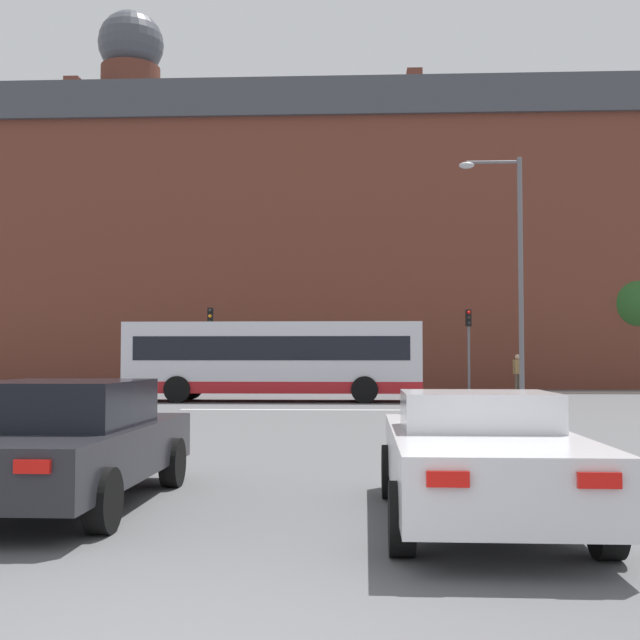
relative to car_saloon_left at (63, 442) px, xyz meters
name	(u,v)px	position (x,y,z in m)	size (l,w,h in m)	color
stop_line_strip	(324,410)	(2.32, 16.87, -0.73)	(9.40, 0.30, 0.01)	silver
far_pavement	(335,392)	(2.32, 29.95, -0.73)	(70.44, 2.50, 0.01)	#A09B91
brick_civic_building	(356,246)	(3.35, 40.50, 7.89)	(42.63, 14.42, 23.74)	brown
car_saloon_left	(63,442)	(0.00, 0.00, 0.00)	(2.12, 4.59, 1.43)	#232328
car_roadster_right	(479,456)	(4.63, -0.71, -0.05)	(1.98, 4.63, 1.34)	silver
bus_crossing_lead	(274,359)	(0.16, 21.82, 0.89)	(11.30, 2.64, 3.03)	silver
traffic_light_far_left	(210,335)	(-3.65, 29.06, 2.01)	(0.26, 0.31, 4.07)	slate
traffic_light_far_right	(469,337)	(8.69, 29.16, 1.94)	(0.26, 0.31, 3.97)	slate
street_lamp_junction	(511,257)	(8.46, 17.38, 4.25)	(2.07, 0.36, 8.31)	slate
pedestrian_waiting	(168,371)	(-5.87, 29.78, 0.30)	(0.43, 0.44, 1.76)	#333851
pedestrian_walking_east	(250,370)	(-1.92, 30.64, 0.35)	(0.37, 0.46, 1.83)	brown
pedestrian_walking_west	(518,370)	(11.19, 30.27, 0.37)	(0.45, 0.36, 1.85)	brown
tree_by_building	(629,306)	(18.16, 34.98, 3.76)	(3.64, 3.64, 6.42)	#4C3823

